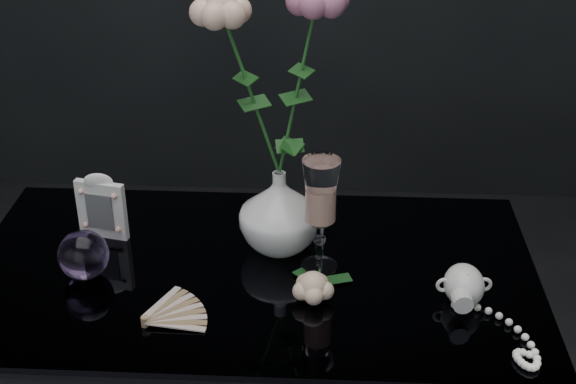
# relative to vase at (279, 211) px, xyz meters

# --- Properties ---
(vase) EXTENTS (0.19, 0.19, 0.16)m
(vase) POSITION_rel_vase_xyz_m (0.00, 0.00, 0.00)
(vase) COLOR white
(vase) RESTS_ON table
(wine_glass) EXTENTS (0.08, 0.08, 0.22)m
(wine_glass) POSITION_rel_vase_xyz_m (0.08, -0.07, 0.03)
(wine_glass) COLOR white
(wine_glass) RESTS_ON table
(picture_frame) EXTENTS (0.12, 0.10, 0.14)m
(picture_frame) POSITION_rel_vase_xyz_m (-0.35, 0.02, -0.01)
(picture_frame) COLOR white
(picture_frame) RESTS_ON table
(paperweight) EXTENTS (0.10, 0.10, 0.09)m
(paperweight) POSITION_rel_vase_xyz_m (-0.35, -0.12, -0.03)
(paperweight) COLOR #AA7FCE
(paperweight) RESTS_ON table
(paper_fan) EXTENTS (0.25, 0.22, 0.02)m
(paper_fan) POSITION_rel_vase_xyz_m (-0.21, -0.25, -0.07)
(paper_fan) COLOR beige
(paper_fan) RESTS_ON table
(loose_rose) EXTENTS (0.15, 0.18, 0.05)m
(loose_rose) POSITION_rel_vase_xyz_m (0.07, -0.17, -0.05)
(loose_rose) COLOR #FFC8A4
(loose_rose) RESTS_ON table
(pearl_jar) EXTENTS (0.26, 0.27, 0.07)m
(pearl_jar) POSITION_rel_vase_xyz_m (0.33, -0.15, -0.04)
(pearl_jar) COLOR white
(pearl_jar) RESTS_ON table
(roses) EXTENTS (0.24, 0.13, 0.41)m
(roses) POSITION_rel_vase_xyz_m (-0.01, 0.00, 0.28)
(roses) COLOR #FFBCA1
(roses) RESTS_ON vase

